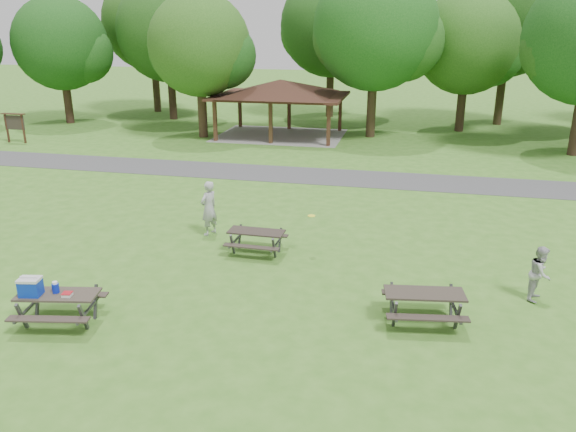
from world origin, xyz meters
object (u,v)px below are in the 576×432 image
(picnic_table_near, at_px, (49,296))
(frisbee_catcher, at_px, (540,273))
(frisbee_thrower, at_px, (209,208))
(picnic_table_middle, at_px, (256,236))

(picnic_table_near, distance_m, frisbee_catcher, 13.04)
(frisbee_thrower, relative_size, frisbee_catcher, 1.28)
(picnic_table_near, relative_size, frisbee_thrower, 1.13)
(picnic_table_middle, bearing_deg, frisbee_thrower, 148.74)
(picnic_table_middle, distance_m, frisbee_catcher, 8.67)
(frisbee_catcher, bearing_deg, picnic_table_middle, 102.24)
(frisbee_thrower, bearing_deg, picnic_table_middle, 83.32)
(frisbee_thrower, bearing_deg, frisbee_catcher, 99.87)
(picnic_table_middle, height_order, frisbee_catcher, frisbee_catcher)
(picnic_table_near, bearing_deg, picnic_table_middle, 56.06)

